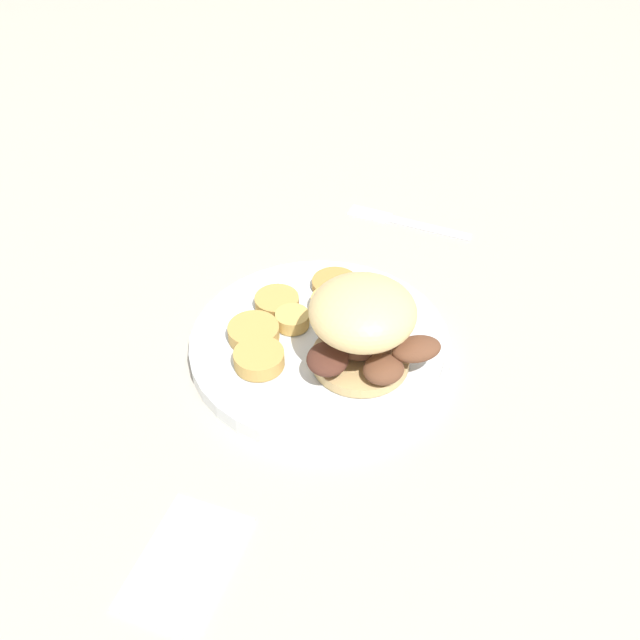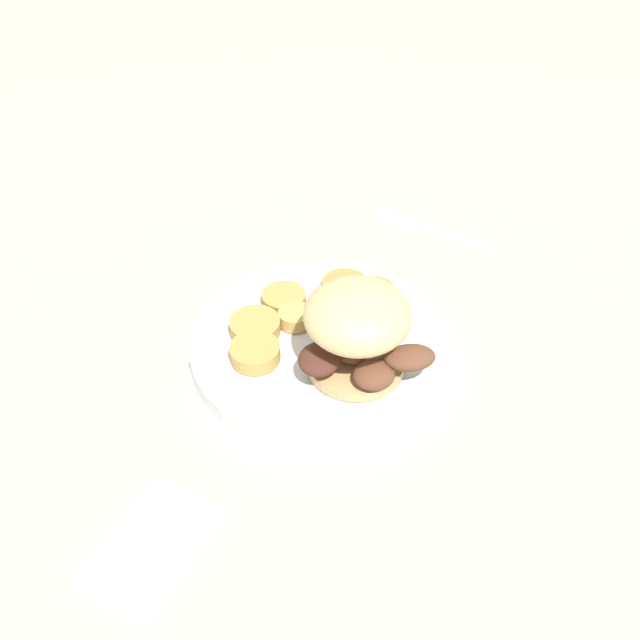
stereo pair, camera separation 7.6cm
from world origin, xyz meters
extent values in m
plane|color=#B2A899|center=(0.00, 0.00, 0.00)|extent=(4.00, 4.00, 0.00)
cylinder|color=white|center=(0.00, 0.00, 0.01)|extent=(0.27, 0.27, 0.02)
torus|color=white|center=(0.00, 0.00, 0.02)|extent=(0.27, 0.27, 0.01)
cylinder|color=tan|center=(0.01, 0.05, 0.02)|extent=(0.10, 0.10, 0.01)
ellipsoid|color=#563323|center=(0.01, 0.06, 0.04)|extent=(0.06, 0.06, 0.02)
ellipsoid|color=#4C281E|center=(0.00, 0.03, 0.04)|extent=(0.06, 0.06, 0.02)
ellipsoid|color=brown|center=(0.02, 0.09, 0.04)|extent=(0.05, 0.05, 0.02)
ellipsoid|color=brown|center=(0.01, 0.03, 0.05)|extent=(0.06, 0.06, 0.02)
ellipsoid|color=brown|center=(0.00, 0.07, 0.04)|extent=(0.04, 0.03, 0.02)
ellipsoid|color=#4C281E|center=(0.04, 0.04, 0.05)|extent=(0.06, 0.06, 0.02)
ellipsoid|color=brown|center=(-0.01, 0.10, 0.05)|extent=(0.06, 0.06, 0.02)
ellipsoid|color=#E5C17F|center=(0.01, 0.05, 0.09)|extent=(0.10, 0.10, 0.05)
cylinder|color=tan|center=(0.00, -0.04, 0.03)|extent=(0.04, 0.04, 0.02)
cylinder|color=#BC8942|center=(-0.08, -0.04, 0.02)|extent=(0.05, 0.05, 0.01)
cylinder|color=tan|center=(0.07, -0.03, 0.03)|extent=(0.05, 0.05, 0.02)
cylinder|color=tan|center=(-0.01, -0.07, 0.02)|extent=(0.05, 0.05, 0.01)
cylinder|color=#BC8942|center=(-0.09, 0.00, 0.03)|extent=(0.04, 0.04, 0.02)
cylinder|color=tan|center=(-0.05, -0.01, 0.03)|extent=(0.05, 0.05, 0.01)
cylinder|color=tan|center=(0.04, -0.06, 0.03)|extent=(0.05, 0.05, 0.01)
cube|color=silver|center=(-0.26, -0.02, 0.00)|extent=(0.04, 0.11, 0.00)
cube|color=silver|center=(-0.25, -0.10, 0.00)|extent=(0.03, 0.06, 0.00)
cube|color=white|center=(0.26, 0.05, 0.00)|extent=(0.13, 0.10, 0.01)
camera|label=1|loc=(0.46, 0.33, 0.54)|focal=42.00mm
camera|label=2|loc=(0.41, 0.39, 0.54)|focal=42.00mm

